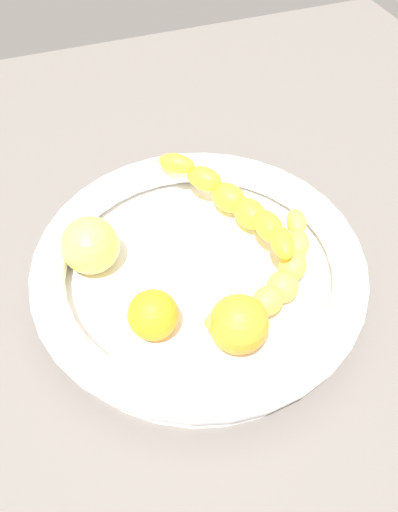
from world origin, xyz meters
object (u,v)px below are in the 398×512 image
object	(u,v)px
banana_draped_left	(235,203)
orange_mid_left	(239,324)
fruit_bowl	(199,269)
apple_yellow	(90,245)
orange_front	(153,315)
banana_draped_right	(276,279)

from	to	relation	value
banana_draped_left	orange_mid_left	distance (cm)	16.43
fruit_bowl	apple_yellow	bearing A→B (deg)	-116.83
orange_front	banana_draped_right	bearing A→B (deg)	90.29
banana_draped_right	apple_yellow	bearing A→B (deg)	-121.50
banana_draped_right	orange_front	distance (cm)	13.25
orange_front	orange_mid_left	distance (cm)	8.37
orange_front	banana_draped_left	bearing A→B (deg)	130.23
banana_draped_right	apple_yellow	size ratio (longest dim) A/B	2.54
orange_front	orange_mid_left	bearing A→B (deg)	60.82
fruit_bowl	orange_mid_left	world-z (taller)	orange_mid_left
orange_mid_left	banana_draped_left	bearing A→B (deg)	158.66
banana_draped_right	orange_mid_left	world-z (taller)	orange_mid_left
banana_draped_left	orange_mid_left	bearing A→B (deg)	-21.34
banana_draped_left	orange_mid_left	size ratio (longest dim) A/B	3.54
orange_front	orange_mid_left	world-z (taller)	orange_mid_left
orange_mid_left	apple_yellow	distance (cm)	18.34
apple_yellow	fruit_bowl	bearing A→B (deg)	63.17
banana_draped_left	orange_mid_left	world-z (taller)	same
fruit_bowl	orange_front	size ratio (longest dim) A/B	7.06
fruit_bowl	banana_draped_left	distance (cm)	9.26
orange_front	orange_mid_left	xyz separation A→B (cm)	(4.07, 7.30, 0.38)
fruit_bowl	banana_draped_left	xyz separation A→B (cm)	(-6.01, 6.61, 2.44)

